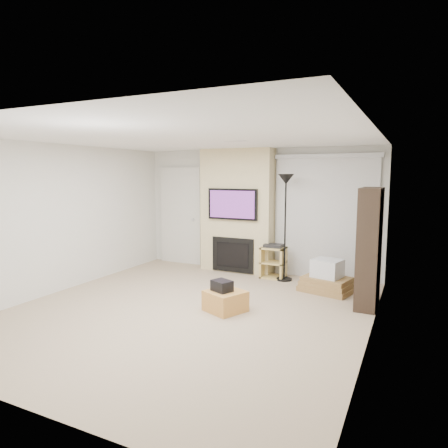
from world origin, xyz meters
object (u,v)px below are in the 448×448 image
at_px(av_stand, 273,260).
at_px(bookshelf, 369,248).
at_px(ottoman, 225,301).
at_px(floor_lamp, 286,197).
at_px(box_stack, 327,279).

bearing_deg(av_stand, bookshelf, -27.76).
relative_size(ottoman, bookshelf, 0.28).
height_order(ottoman, bookshelf, bookshelf).
bearing_deg(av_stand, floor_lamp, -18.73).
height_order(ottoman, box_stack, box_stack).
distance_m(ottoman, av_stand, 2.12).
height_order(av_stand, bookshelf, bookshelf).
height_order(av_stand, box_stack, av_stand).
bearing_deg(ottoman, bookshelf, 31.89).
bearing_deg(box_stack, bookshelf, -34.59).
bearing_deg(bookshelf, av_stand, 152.24).
bearing_deg(floor_lamp, bookshelf, -29.05).
distance_m(av_stand, box_stack, 1.22).
relative_size(floor_lamp, av_stand, 3.03).
relative_size(box_stack, bookshelf, 0.53).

